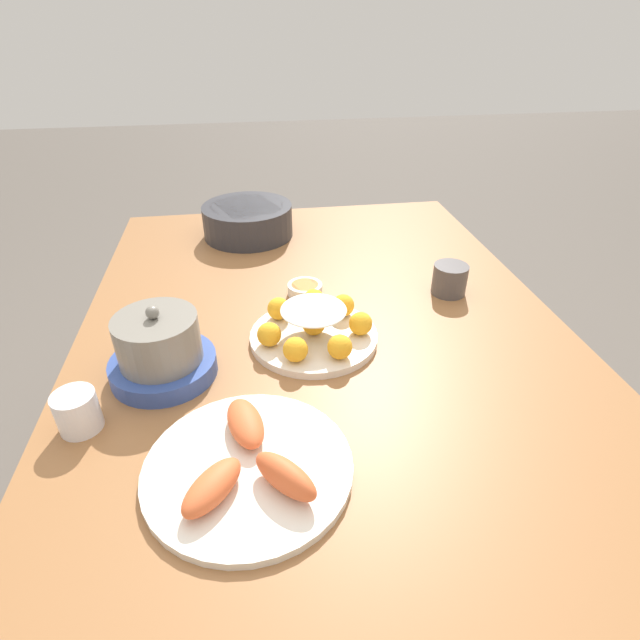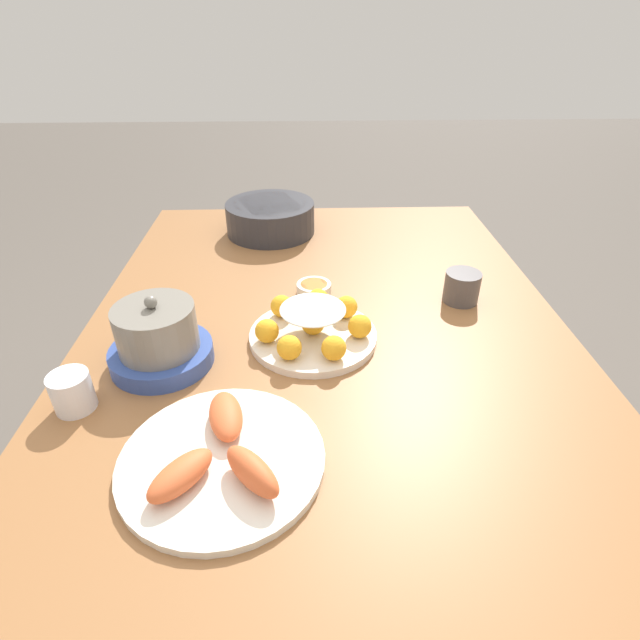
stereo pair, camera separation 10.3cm
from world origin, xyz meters
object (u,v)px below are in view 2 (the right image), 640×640
cake_plate (313,327)px  cup_near (462,287)px  serving_bowl (270,217)px  sauce_bowl (314,288)px  warming_pot (159,339)px  dining_table (327,361)px  cup_far (72,392)px  seafood_platter (222,457)px

cake_plate → cup_near: 0.38m
serving_bowl → sauce_bowl: 0.40m
sauce_bowl → warming_pot: size_ratio=0.42×
dining_table → sauce_bowl: 0.20m
dining_table → cake_plate: cake_plate is taller
cup_far → warming_pot: size_ratio=0.35×
cake_plate → serving_bowl: bearing=11.4°
cup_near → warming_pot: size_ratio=0.41×
dining_table → seafood_platter: bearing=153.6°
cake_plate → cup_far: cake_plate is taller
cup_near → cup_far: bearing=114.0°
warming_pot → dining_table: bearing=-74.0°
serving_bowl → cup_near: (-0.43, -0.47, -0.01)m
sauce_bowl → cup_near: bearing=-97.9°
cake_plate → sauce_bowl: (0.20, -0.01, -0.02)m
cake_plate → sauce_bowl: bearing=-1.7°
cake_plate → cup_far: 0.46m
serving_bowl → cup_far: size_ratio=3.80×
dining_table → seafood_platter: seafood_platter is taller
dining_table → serving_bowl: bearing=14.7°
seafood_platter → cup_near: (0.48, -0.50, 0.02)m
serving_bowl → cake_plate: bearing=-168.6°
cake_plate → seafood_platter: cake_plate is taller
sauce_bowl → warming_pot: 0.40m
warming_pot → serving_bowl: bearing=-15.5°
sauce_bowl → cup_far: 0.58m
cake_plate → warming_pot: 0.31m
seafood_platter → dining_table: bearing=-26.4°
serving_bowl → warming_pot: size_ratio=1.34×
seafood_platter → cup_near: cup_near is taller
cake_plate → cup_near: size_ratio=3.24×
cup_far → seafood_platter: bearing=-116.9°
serving_bowl → seafood_platter: bearing=178.1°
serving_bowl → cup_near: 0.63m
cake_plate → seafood_platter: bearing=156.1°
serving_bowl → warming_pot: (-0.65, 0.18, 0.01)m
seafood_platter → cup_far: (0.14, 0.27, 0.02)m
dining_table → cup_far: cup_far is taller
serving_bowl → cup_near: size_ratio=3.23×
dining_table → warming_pot: bearing=106.0°
dining_table → warming_pot: 0.36m
cup_far → cup_near: bearing=-66.0°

